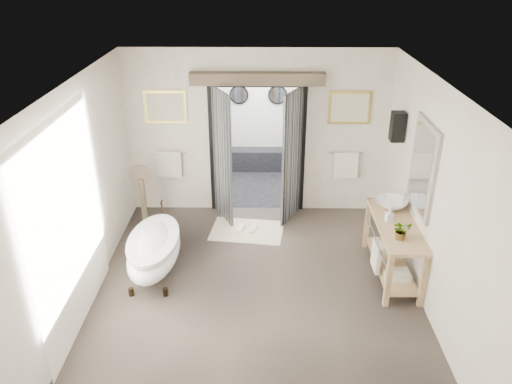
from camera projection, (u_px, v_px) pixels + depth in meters
ground_plane at (255, 291)px, 6.98m from camera, size 5.00×5.00×0.00m
room_shell at (252, 173)px, 6.07m from camera, size 4.52×5.02×2.91m
shower_room at (258, 135)px, 10.18m from camera, size 2.22×2.01×2.51m
back_wall_dressing at (257, 131)px, 8.38m from camera, size 3.82×0.77×2.52m
clawfoot_tub at (154, 249)px, 7.24m from camera, size 0.72×1.61×0.79m
vanity at (392, 245)px, 7.13m from camera, size 0.57×1.60×0.85m
pedestal_mirror at (144, 203)px, 8.29m from camera, size 0.35×0.23×1.19m
rug at (247, 231)px, 8.47m from camera, size 1.29×0.95×0.01m
slippers at (247, 228)px, 8.47m from camera, size 0.37×0.25×0.05m
basin at (391, 205)px, 7.32m from camera, size 0.59×0.59×0.16m
plant at (402, 230)px, 6.55m from camera, size 0.28×0.26×0.27m
soap_bottle_a at (389, 215)px, 7.00m from camera, size 0.11×0.11×0.20m
soap_bottle_b at (384, 199)px, 7.50m from camera, size 0.15×0.15×0.15m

